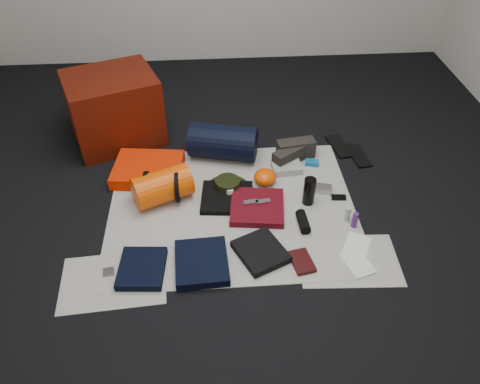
{
  "coord_description": "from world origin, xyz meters",
  "views": [
    {
      "loc": [
        -0.11,
        -2.25,
        2.09
      ],
      "look_at": [
        0.05,
        0.04,
        0.1
      ],
      "focal_mm": 35.0,
      "sensor_mm": 36.0,
      "label": 1
    }
  ],
  "objects": [
    {
      "name": "map_printout",
      "position": [
        0.73,
        -0.39,
        0.01
      ],
      "size": [
        0.21,
        0.23,
        0.01
      ],
      "primitive_type": "cube",
      "rotation": [
        0.0,
        0.0,
        -0.47
      ],
      "color": "silver",
      "rests_on": "newspaper_mat"
    },
    {
      "name": "sunglasses",
      "position": [
        0.72,
        0.03,
        0.02
      ],
      "size": [
        0.1,
        0.05,
        0.02
      ],
      "primitive_type": "cube",
      "rotation": [
        0.0,
        0.0,
        -0.09
      ],
      "color": "black",
      "rests_on": "newspaper_mat"
    },
    {
      "name": "newspaper_mat",
      "position": [
        0.0,
        0.0,
        0.0
      ],
      "size": [
        1.6,
        1.3,
        0.01
      ],
      "primitive_type": "cube",
      "color": "beige",
      "rests_on": "floor"
    },
    {
      "name": "boonie_crown",
      "position": [
        -0.02,
        0.18,
        0.05
      ],
      "size": [
        0.17,
        0.17,
        0.08
      ],
      "primitive_type": "cylinder",
      "color": "black",
      "rests_on": "boonie_brim"
    },
    {
      "name": "key_cluster",
      "position": [
        -0.73,
        -0.5,
        0.01
      ],
      "size": [
        0.07,
        0.07,
        0.01
      ],
      "primitive_type": "cube",
      "rotation": [
        0.0,
        0.0,
        0.15
      ],
      "color": "#9E9EA3",
      "rests_on": "newspaper_mat"
    },
    {
      "name": "speaker",
      "position": [
        0.43,
        -0.2,
        0.04
      ],
      "size": [
        0.07,
        0.17,
        0.07
      ],
      "primitive_type": "cylinder",
      "rotation": [
        1.57,
        0.0,
        0.05
      ],
      "color": "black",
      "rests_on": "newspaper_mat"
    },
    {
      "name": "cyan_case",
      "position": [
        0.61,
        0.42,
        0.02
      ],
      "size": [
        0.11,
        0.08,
        0.03
      ],
      "primitive_type": "cube",
      "rotation": [
        0.0,
        0.0,
        -0.25
      ],
      "color": "#10659E",
      "rests_on": "newspaper_mat"
    },
    {
      "name": "compact_camera",
      "position": [
        0.63,
        0.12,
        0.03
      ],
      "size": [
        0.13,
        0.1,
        0.04
      ],
      "primitive_type": "cube",
      "rotation": [
        0.0,
        0.0,
        -0.28
      ],
      "color": "#9E9EA3",
      "rests_on": "newspaper_mat"
    },
    {
      "name": "sleeping_pad",
      "position": [
        -0.57,
        0.39,
        0.05
      ],
      "size": [
        0.51,
        0.44,
        0.09
      ],
      "primitive_type": "cube",
      "rotation": [
        0.0,
        0.0,
        -0.12
      ],
      "color": "#F02702",
      "rests_on": "newspaper_mat"
    },
    {
      "name": "stuff_sack",
      "position": [
        -0.45,
        0.11,
        0.12
      ],
      "size": [
        0.43,
        0.35,
        0.22
      ],
      "primitive_type": "cylinder",
      "rotation": [
        0.0,
        1.57,
        0.42
      ],
      "color": "#E14903",
      "rests_on": "newspaper_mat"
    },
    {
      "name": "energy_bar_a",
      "position": [
        0.12,
        -0.02,
        0.06
      ],
      "size": [
        0.1,
        0.05,
        0.01
      ],
      "primitive_type": "cube",
      "rotation": [
        0.0,
        0.0,
        0.14
      ],
      "color": "#9E9EA3",
      "rests_on": "red_shirt"
    },
    {
      "name": "sack_strap_right",
      "position": [
        -0.35,
        0.11,
        0.11
      ],
      "size": [
        0.03,
        0.22,
        0.22
      ],
      "primitive_type": "cylinder",
      "rotation": [
        0.0,
        1.57,
        0.0
      ],
      "color": "black",
      "rests_on": "newspaper_mat"
    },
    {
      "name": "first_aid_pouch",
      "position": [
        0.41,
        0.37,
        0.03
      ],
      "size": [
        0.21,
        0.17,
        0.05
      ],
      "primitive_type": "cube",
      "rotation": [
        0.0,
        0.0,
        0.08
      ],
      "color": "#929A92",
      "rests_on": "newspaper_mat"
    },
    {
      "name": "trousers_navy_a",
      "position": [
        -0.54,
        -0.5,
        0.03
      ],
      "size": [
        0.28,
        0.31,
        0.05
      ],
      "primitive_type": "cube",
      "rotation": [
        0.0,
        0.0,
        -0.08
      ],
      "color": "black",
      "rests_on": "newspaper_mat"
    },
    {
      "name": "navy_duffel",
      "position": [
        -0.03,
        0.57,
        0.13
      ],
      "size": [
        0.53,
        0.36,
        0.25
      ],
      "primitive_type": "cylinder",
      "rotation": [
        0.0,
        1.57,
        -0.24
      ],
      "color": "black",
      "rests_on": "newspaper_mat"
    },
    {
      "name": "toiletry_purple",
      "position": [
        0.75,
        -0.23,
        0.06
      ],
      "size": [
        0.05,
        0.05,
        0.11
      ],
      "primitive_type": "cylinder",
      "rotation": [
        0.0,
        0.0,
        -0.31
      ],
      "color": "#4A216A",
      "rests_on": "newspaper_mat"
    },
    {
      "name": "floor",
      "position": [
        0.0,
        0.0,
        -0.01
      ],
      "size": [
        4.5,
        4.5,
        0.02
      ],
      "primitive_type": "cube",
      "color": "black",
      "rests_on": "ground"
    },
    {
      "name": "hiking_boot_left",
      "position": [
        0.44,
        0.45,
        0.07
      ],
      "size": [
        0.26,
        0.22,
        0.12
      ],
      "primitive_type": "cube",
      "rotation": [
        0.0,
        0.0,
        0.6
      ],
      "color": "#2C2722",
      "rests_on": "newspaper_mat"
    },
    {
      "name": "sack_strap_left",
      "position": [
        -0.55,
        0.11,
        0.11
      ],
      "size": [
        0.02,
        0.22,
        0.22
      ],
      "primitive_type": "cylinder",
      "rotation": [
        0.0,
        1.57,
        0.0
      ],
      "color": "black",
      "rests_on": "newspaper_mat"
    },
    {
      "name": "trousers_charcoal",
      "position": [
        0.14,
        -0.42,
        0.03
      ],
      "size": [
        0.35,
        0.37,
        0.05
      ],
      "primitive_type": "cube",
      "rotation": [
        0.0,
        0.0,
        0.44
      ],
      "color": "black",
      "rests_on": "newspaper_mat"
    },
    {
      "name": "red_cabinet",
      "position": [
        -0.83,
        0.88,
        0.26
      ],
      "size": [
        0.78,
        0.72,
        0.53
      ],
      "primitive_type": "cube",
      "rotation": [
        0.0,
        0.0,
        0.36
      ],
      "color": "#511005",
      "rests_on": "floor"
    },
    {
      "name": "black_tshirt",
      "position": [
        -0.03,
        0.08,
        0.02
      ],
      "size": [
        0.37,
        0.35,
        0.03
      ],
      "primitive_type": "cube",
      "rotation": [
        0.0,
        0.0,
        -0.09
      ],
      "color": "black",
      "rests_on": "newspaper_mat"
    },
    {
      "name": "red_shirt",
      "position": [
        0.16,
        -0.04,
        0.03
      ],
      "size": [
        0.38,
        0.38,
        0.05
      ],
      "primitive_type": "cube",
      "rotation": [
        0.0,
        0.0,
        -0.12
      ],
      "color": "#550912",
      "rests_on": "newspaper_mat"
    },
    {
      "name": "newspaper_sheet_front_right",
      "position": [
        0.65,
        -0.5,
        0.0
      ],
      "size": [
        0.6,
        0.43,
        0.0
      ],
      "primitive_type": "cube",
      "rotation": [
        0.0,
        0.0,
        -0.05
      ],
      "color": "beige",
      "rests_on": "floor"
    },
    {
      "name": "trousers_navy_b",
      "position": [
        -0.2,
        -0.48,
        0.03
      ],
      "size": [
        0.31,
        0.36,
        0.05
      ],
      "primitive_type": "cube",
      "rotation": [
        0.0,
        0.0,
        0.05
      ],
      "color": "black",
      "rests_on": "newspaper_mat"
    },
    {
      "name": "flip_flop_left",
      "position": [
        0.86,
        0.63,
        0.01
      ],
      "size": [
        0.16,
        0.31,
        0.02
      ],
      "primitive_type": "cube",
      "rotation": [
        0.0,
        0.0,
        0.18
      ],
      "color": "black",
      "rests_on": "floor"
    },
    {
      "name": "flip_flop_right",
      "position": [
        0.98,
        0.5,
        0.01
      ],
      "size": [
        0.14,
        0.3,
        0.02
      ],
      "primitive_type": "cube",
      "rotation": [
        0.0,
        0.0,
        0.13
      ],
      "color": "black",
      "rests_on": "floor"
    },
    {
      "name": "water_bottle",
      "position": [
        0.5,
        0.01,
        0.1
      ],
      "size": [
        0.1,
        0.1,
        0.2
      ],
      "primitive_type": "cylinder",
      "rotation": [
        0.0,
        0.0,
        -0.39
      ],
      "color": "black",
      "rests_on": "newspaper_mat"
    },
    {
      "name": "orange_stuff_sack",
      "position": [
        0.24,
        0.24,
        0.06
      ],
      "size": [
        0.18,
        0.18,
        0.1
      ],
      "primitive_type": "ellipsoid",
      "rotation": [
        0.0,
        0.0,
        0.15
      ],
      "color": "#E14903",
      "rests_on": "newspaper_mat"
    },
    {
      "name": "tape_roll",
      "position": [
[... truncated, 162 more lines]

